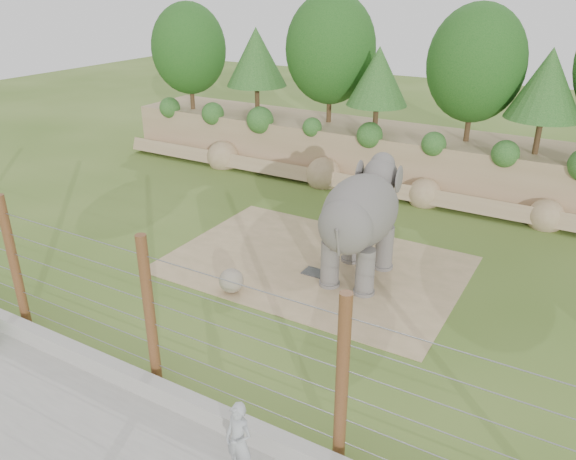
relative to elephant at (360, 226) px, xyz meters
The scene contains 10 objects.
ground 4.08m from the elephant, 125.80° to the right, with size 90.00×90.00×0.00m, color #43631F.
back_embankment 10.07m from the elephant, 99.02° to the left, with size 30.00×5.52×8.77m.
dirt_patch 2.45m from the elephant, behind, with size 10.00×7.00×0.02m, color #9D875D.
drain_grate 2.24m from the elephant, 156.37° to the right, with size 1.00×0.60×0.03m, color #262628.
elephant is the anchor object (origin of this frame).
stone_ball 4.49m from the elephant, 135.56° to the right, with size 0.79×0.79×0.79m, color gray.
retaining_wall 8.39m from the elephant, 105.00° to the right, with size 26.00×0.35×0.50m, color #A19E96.
walkway 10.35m from the elephant, 102.09° to the right, with size 26.00×4.00×0.01m, color #A19E96.
barrier_fence 7.76m from the elephant, 105.96° to the right, with size 20.26×0.26×4.00m.
zookeeper 8.96m from the elephant, 81.49° to the right, with size 0.63×0.41×1.73m, color #B1B6BB.
Camera 1 is at (8.49, -12.59, 9.17)m, focal length 35.00 mm.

